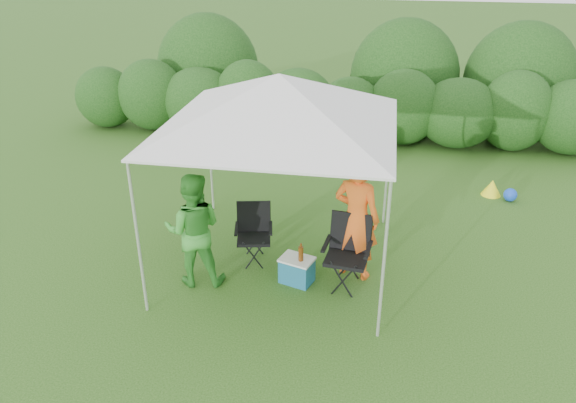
% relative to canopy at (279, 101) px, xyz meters
% --- Properties ---
extents(ground, '(70.00, 70.00, 0.00)m').
position_rel_canopy_xyz_m(ground, '(0.00, -0.50, -2.46)').
color(ground, '#37641F').
extents(hedge, '(12.46, 1.53, 1.80)m').
position_rel_canopy_xyz_m(hedge, '(0.15, 5.50, -1.64)').
color(hedge, '#224E18').
rests_on(hedge, ground).
extents(canopy, '(3.10, 3.10, 2.83)m').
position_rel_canopy_xyz_m(canopy, '(0.00, 0.00, 0.00)').
color(canopy, silver).
rests_on(canopy, ground).
extents(chair_right, '(0.68, 0.63, 1.02)m').
position_rel_canopy_xyz_m(chair_right, '(1.03, -0.41, -1.89)').
color(chair_right, black).
rests_on(chair_right, ground).
extents(chair_left, '(0.62, 0.58, 0.88)m').
position_rel_canopy_xyz_m(chair_left, '(-0.40, 0.00, -1.96)').
color(chair_left, black).
rests_on(chair_left, ground).
extents(man, '(0.77, 0.63, 1.82)m').
position_rel_canopy_xyz_m(man, '(1.11, -0.17, -1.55)').
color(man, orange).
rests_on(man, ground).
extents(woman, '(0.90, 0.76, 1.65)m').
position_rel_canopy_xyz_m(woman, '(-1.06, -0.73, -1.64)').
color(woman, green).
rests_on(woman, ground).
extents(cooler, '(0.54, 0.46, 0.38)m').
position_rel_canopy_xyz_m(cooler, '(0.33, -0.51, -2.27)').
color(cooler, '#1D6589').
rests_on(cooler, ground).
extents(bottle, '(0.07, 0.07, 0.27)m').
position_rel_canopy_xyz_m(bottle, '(0.39, -0.55, -1.95)').
color(bottle, '#592D0C').
rests_on(bottle, cooler).
extents(lawn_toy, '(0.60, 0.50, 0.30)m').
position_rel_canopy_xyz_m(lawn_toy, '(3.55, 2.90, -2.32)').
color(lawn_toy, '#FFFC1A').
rests_on(lawn_toy, ground).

